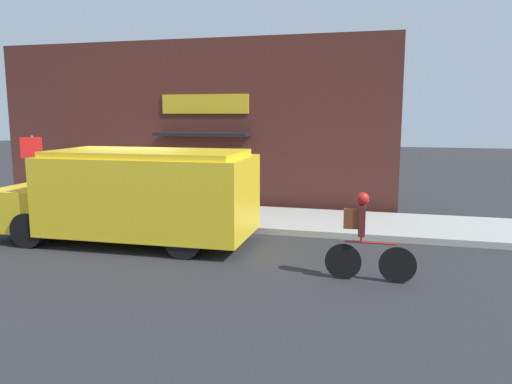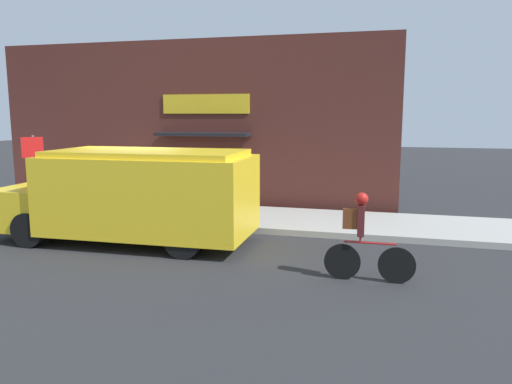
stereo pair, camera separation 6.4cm
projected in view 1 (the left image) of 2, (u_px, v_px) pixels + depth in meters
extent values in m
plane|color=#2B2B2D|center=(140.00, 226.00, 13.34)|extent=(70.00, 70.00, 0.00)
cube|color=#ADAAA3|center=(163.00, 213.00, 14.71)|extent=(28.00, 2.88, 0.16)
cube|color=#4C231E|center=(186.00, 124.00, 16.05)|extent=(13.38, 0.18, 5.30)
cube|color=gold|center=(205.00, 104.00, 15.67)|extent=(2.88, 0.05, 0.60)
cube|color=black|center=(202.00, 134.00, 15.51)|extent=(3.02, 0.68, 0.10)
cube|color=yellow|center=(149.00, 194.00, 11.44)|extent=(4.76, 2.35, 1.76)
cube|color=yellow|center=(37.00, 206.00, 12.20)|extent=(1.35, 2.09, 0.97)
cube|color=yellow|center=(148.00, 153.00, 11.30)|extent=(4.37, 2.16, 0.13)
cube|color=black|center=(16.00, 220.00, 12.40)|extent=(0.17, 2.19, 0.24)
cube|color=red|center=(126.00, 181.00, 13.04)|extent=(0.03, 0.44, 0.44)
cylinder|color=black|center=(78.00, 214.00, 13.06)|extent=(0.80, 0.28, 0.79)
cylinder|color=black|center=(29.00, 230.00, 11.22)|extent=(0.80, 0.28, 0.79)
cylinder|color=black|center=(213.00, 221.00, 12.20)|extent=(0.80, 0.28, 0.79)
cylinder|color=black|center=(184.00, 240.00, 10.36)|extent=(0.80, 0.28, 0.79)
cylinder|color=black|center=(398.00, 265.00, 8.85)|extent=(0.66, 0.05, 0.66)
cylinder|color=black|center=(343.00, 261.00, 9.07)|extent=(0.66, 0.05, 0.66)
cylinder|color=red|center=(371.00, 243.00, 8.90)|extent=(0.91, 0.06, 0.04)
cylinder|color=red|center=(361.00, 239.00, 8.93)|extent=(0.04, 0.04, 0.12)
cube|color=#561E1E|center=(362.00, 221.00, 8.88)|extent=(0.12, 0.20, 0.55)
sphere|color=red|center=(363.00, 199.00, 8.82)|extent=(0.23, 0.23, 0.23)
cube|color=brown|center=(351.00, 218.00, 8.92)|extent=(0.26, 0.15, 0.36)
cylinder|color=slate|center=(34.00, 173.00, 14.72)|extent=(0.07, 0.07, 2.21)
cube|color=red|center=(31.00, 147.00, 14.55)|extent=(0.45, 0.45, 0.60)
cylinder|color=#2D5138|center=(75.00, 188.00, 16.43)|extent=(0.59, 0.59, 0.80)
cylinder|color=black|center=(74.00, 176.00, 16.36)|extent=(0.61, 0.61, 0.04)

